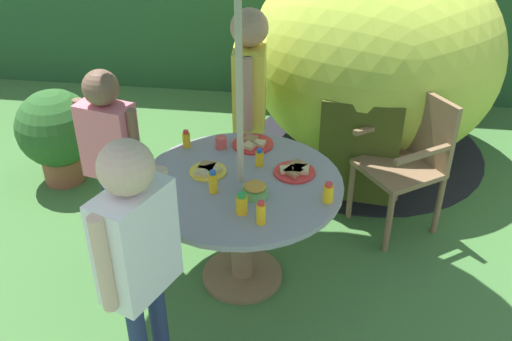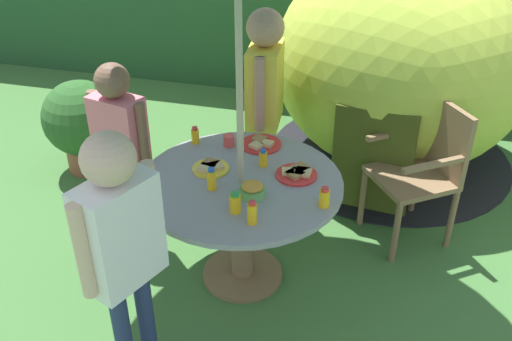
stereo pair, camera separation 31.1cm
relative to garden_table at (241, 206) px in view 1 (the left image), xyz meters
name	(u,v)px [view 1 (the left image)]	position (x,y,z in m)	size (l,w,h in m)	color
ground_plane	(242,277)	(0.00, 0.00, -0.54)	(10.00, 10.00, 0.02)	#3D6B33
hedge_backdrop	(289,2)	(0.00, 3.00, 0.29)	(9.00, 0.70, 1.65)	#234C28
garden_table	(241,206)	(0.00, 0.00, 0.00)	(1.12, 1.12, 0.69)	brown
wooden_chair	(410,155)	(0.99, 0.70, 0.00)	(0.62, 0.62, 0.92)	brown
dome_tent	(374,56)	(0.77, 1.67, 0.29)	(2.13, 2.13, 1.65)	#B2C63F
potted_plant	(57,132)	(-1.51, 0.90, -0.12)	(0.57, 0.57, 0.73)	brown
child_in_yellow_shirt	(250,86)	(-0.07, 0.81, 0.37)	(0.24, 0.47, 1.40)	brown
child_in_pink_shirt	(109,141)	(-0.81, 0.20, 0.25)	(0.40, 0.24, 1.21)	navy
child_in_white_shirt	(136,243)	(-0.32, -0.79, 0.34)	(0.31, 0.43, 1.35)	navy
snack_bowl	(255,190)	(0.10, -0.12, 0.20)	(0.14, 0.14, 0.08)	#66B259
plate_center_front	(295,171)	(0.29, 0.13, 0.18)	(0.23, 0.23, 0.03)	red
plate_near_right	(253,144)	(0.01, 0.41, 0.17)	(0.25, 0.25, 0.03)	red
plate_near_left	(208,170)	(-0.20, 0.07, 0.18)	(0.21, 0.21, 0.03)	yellow
juice_bottle_far_left	(328,193)	(0.48, -0.13, 0.21)	(0.06, 0.06, 0.11)	yellow
juice_bottle_far_right	(261,213)	(0.16, -0.36, 0.22)	(0.05, 0.05, 0.13)	yellow
juice_bottle_center_back	(260,158)	(0.08, 0.18, 0.21)	(0.05, 0.05, 0.11)	yellow
juice_bottle_mid_left	(242,204)	(0.05, -0.28, 0.22)	(0.06, 0.06, 0.11)	yellow
juice_bottle_mid_right	(186,139)	(-0.38, 0.34, 0.21)	(0.05, 0.05, 0.11)	yellow
juice_bottle_front_edge	(213,182)	(-0.13, -0.12, 0.22)	(0.05, 0.05, 0.13)	yellow
cup_near	(221,142)	(-0.17, 0.35, 0.20)	(0.07, 0.07, 0.07)	#E04C47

